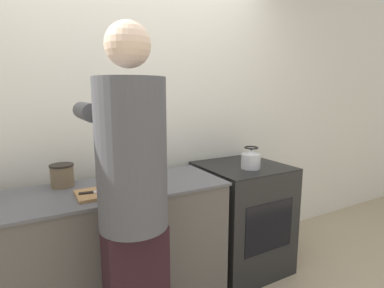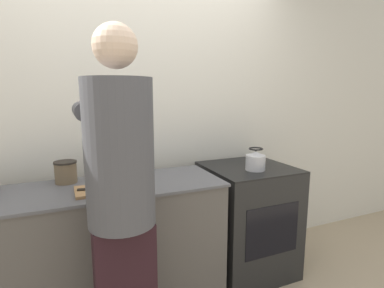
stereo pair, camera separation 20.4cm
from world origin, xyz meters
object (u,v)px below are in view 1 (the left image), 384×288
at_px(oven, 242,216).
at_px(cutting_board, 107,192).
at_px(person, 133,199).
at_px(knife, 97,192).
at_px(canister_jar, 62,175).
at_px(kettle, 251,159).

relative_size(oven, cutting_board, 2.60).
xyz_separation_m(oven, person, (-1.13, -0.55, 0.53)).
distance_m(person, knife, 0.42).
relative_size(knife, canister_jar, 1.48).
bearing_deg(person, canister_jar, 109.70).
distance_m(person, kettle, 1.19).
xyz_separation_m(oven, cutting_board, (-1.16, -0.14, 0.46)).
height_order(cutting_board, kettle, kettle).
distance_m(cutting_board, canister_jar, 0.35).
xyz_separation_m(cutting_board, knife, (-0.06, -0.00, 0.01)).
distance_m(oven, knife, 1.31).
relative_size(person, canister_jar, 12.29).
bearing_deg(kettle, cutting_board, -178.46).
relative_size(oven, person, 0.50).
distance_m(person, canister_jar, 0.72).
height_order(oven, canister_jar, canister_jar).
height_order(oven, knife, knife).
distance_m(kettle, canister_jar, 1.37).
bearing_deg(knife, kettle, 10.61).
relative_size(kettle, canister_jar, 1.18).
distance_m(cutting_board, kettle, 1.14).
bearing_deg(kettle, canister_jar, 169.80).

